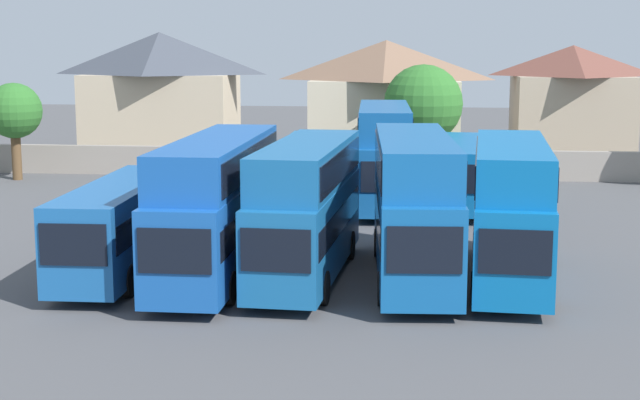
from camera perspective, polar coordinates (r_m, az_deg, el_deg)
name	(u,v)px	position (r m, az deg, el deg)	size (l,w,h in m)	color
ground	(350,196)	(51.61, 1.79, 0.23)	(140.00, 140.00, 0.00)	#4C4C4F
depot_boundary_wall	(359,163)	(58.42, 2.32, 2.21)	(56.00, 0.50, 1.80)	gray
bus_1	(122,222)	(34.99, -11.78, -1.33)	(2.70, 10.35, 3.28)	#1B5A9F
bus_2	(218,199)	(33.97, -6.14, 0.05)	(2.62, 11.83, 4.93)	#1851A4
bus_3	(307,203)	(33.44, -0.79, -0.17)	(3.00, 10.63, 4.81)	#175C98
bus_4	(414,199)	(33.52, 5.63, 0.03)	(3.27, 11.37, 5.05)	#125598
bus_5	(511,205)	(33.59, 11.33, -0.27)	(3.04, 10.48, 4.86)	#0C5FA4
bus_6	(228,168)	(49.11, -5.55, 1.94)	(2.76, 11.60, 3.31)	#1756A2
bus_7	(306,169)	(48.22, -0.85, 1.87)	(2.68, 10.93, 3.33)	#136098
bus_8	(384,151)	(47.91, 3.85, 2.96)	(3.03, 10.42, 5.11)	#145397
bus_9	(458,170)	(48.53, 8.25, 1.80)	(3.02, 10.53, 3.30)	#0D5A9E
house_terrace_left	(161,93)	(70.01, -9.50, 6.31)	(10.98, 6.60, 8.90)	#C6B293
house_terrace_centre	(386,99)	(67.16, 3.95, 6.04)	(10.73, 7.37, 8.35)	beige
house_terrace_right	(571,102)	(69.22, 14.79, 5.69)	(8.28, 7.78, 7.99)	tan
tree_left_of_lot	(423,104)	(60.44, 6.19, 5.71)	(4.95, 4.95, 6.86)	brown
tree_behind_wall	(14,112)	(60.13, -17.82, 5.04)	(3.33, 3.33, 5.84)	brown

